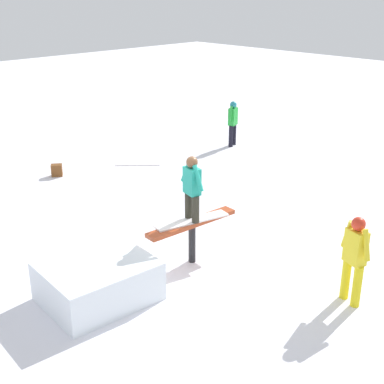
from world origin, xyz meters
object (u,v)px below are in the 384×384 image
at_px(bystander_yellow, 355,256).
at_px(bystander_green, 233,121).
at_px(loose_snowboard_white, 138,164).
at_px(main_rider_on_rail, 192,190).
at_px(backpack_on_snow, 57,170).
at_px(rail_feature, 192,228).

bearing_deg(bystander_yellow, bystander_green, -17.35).
xyz_separation_m(bystander_green, bystander_yellow, (-5.67, -7.73, 0.05)).
distance_m(bystander_green, loose_snowboard_white, 3.71).
bearing_deg(bystander_yellow, main_rider_on_rail, 36.81).
distance_m(bystander_yellow, loose_snowboard_white, 8.69).
bearing_deg(main_rider_on_rail, loose_snowboard_white, 74.58).
distance_m(bystander_green, backpack_on_snow, 6.07).
bearing_deg(rail_feature, main_rider_on_rail, 0.00).
bearing_deg(bystander_green, bystander_yellow, 34.86).
xyz_separation_m(rail_feature, backpack_on_snow, (0.76, 6.27, -0.55)).
bearing_deg(bystander_yellow, backpack_on_snow, 20.03).
distance_m(main_rider_on_rail, loose_snowboard_white, 6.44).
height_order(rail_feature, bystander_yellow, bystander_yellow).
height_order(main_rider_on_rail, backpack_on_snow, main_rider_on_rail).
xyz_separation_m(rail_feature, bystander_green, (6.61, 4.82, 0.12)).
bearing_deg(rail_feature, bystander_yellow, -67.51).
bearing_deg(loose_snowboard_white, backpack_on_snow, -156.48).
height_order(bystander_green, bystander_yellow, bystander_yellow).
xyz_separation_m(rail_feature, loose_snowboard_white, (3.05, 5.47, -0.71)).
bearing_deg(bystander_green, rail_feature, 17.20).
distance_m(rail_feature, bystander_green, 8.18).
relative_size(main_rider_on_rail, bystander_green, 1.03).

